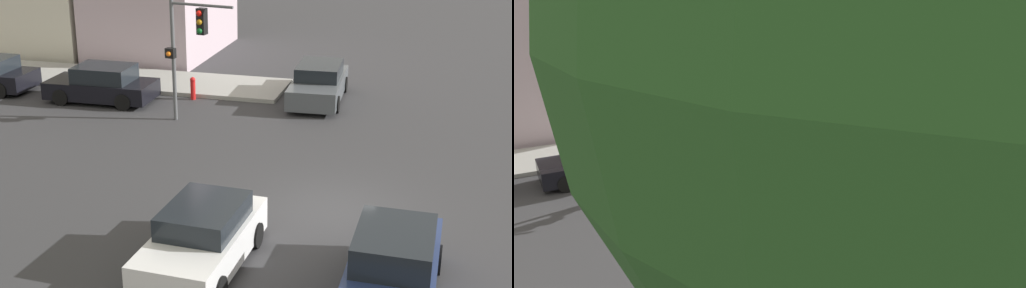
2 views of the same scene
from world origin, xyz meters
TOP-DOWN VIEW (x-y plane):
  - ground_plane at (0.00, 0.00)m, footprint 300.00×300.00m
  - street_tree at (-8.83, 10.18)m, footprint 6.19×6.19m
  - traffic_signal at (6.02, 6.21)m, footprint 0.55×2.59m
  - crossing_car_0 at (-3.65, 2.29)m, footprint 4.18×2.02m
  - crossing_car_2 at (10.00, 2.23)m, footprint 4.77×2.16m
  - parked_car_0 at (7.57, 10.42)m, footprint 2.08×4.25m
  - fire_hydrant at (8.78, 7.08)m, footprint 0.22×0.22m

SIDE VIEW (x-z plane):
  - ground_plane at x=0.00m, z-range 0.00..0.00m
  - fire_hydrant at x=8.78m, z-range 0.03..0.95m
  - parked_car_0 at x=7.57m, z-range -0.05..1.41m
  - crossing_car_2 at x=10.00m, z-range -0.03..1.43m
  - crossing_car_0 at x=-3.65m, z-range -0.04..1.44m
  - traffic_signal at x=6.02m, z-range 0.74..5.48m
  - street_tree at x=-8.83m, z-range 1.93..12.10m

